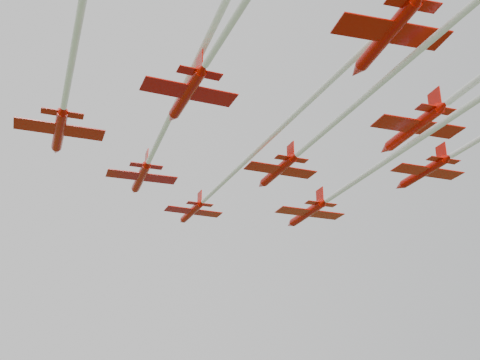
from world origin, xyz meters
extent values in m
cylinder|color=#BA0A01|center=(-5.73, 24.41, 59.87)|extent=(2.67, 8.52, 1.10)
cone|color=#BA0A01|center=(-6.69, 29.45, 59.87)|extent=(1.41, 1.97, 1.10)
cone|color=#BA0A01|center=(-4.82, 19.66, 59.87)|extent=(1.20, 1.36, 1.00)
ellipsoid|color=black|center=(-6.10, 26.37, 60.27)|extent=(0.59, 1.01, 0.32)
cube|color=#BA0A01|center=(-5.58, 23.63, 59.62)|extent=(9.10, 4.19, 0.10)
cube|color=#BA0A01|center=(-5.00, 20.59, 59.87)|extent=(4.14, 1.92, 0.08)
cube|color=#BA0A01|center=(-5.03, 20.79, 60.97)|extent=(0.43, 1.78, 1.99)
cylinder|color=silver|center=(0.33, -7.22, 59.82)|extent=(10.68, 52.81, 0.60)
cylinder|color=#BA0A01|center=(-14.31, 9.67, 59.19)|extent=(2.15, 8.75, 1.12)
cone|color=#BA0A01|center=(-14.93, 14.89, 59.19)|extent=(1.33, 1.96, 1.12)
cone|color=#BA0A01|center=(-13.72, 4.76, 59.19)|extent=(1.16, 1.34, 1.02)
ellipsoid|color=black|center=(-14.55, 11.70, 59.60)|extent=(0.54, 1.01, 0.33)
cube|color=#BA0A01|center=(-14.21, 8.86, 58.94)|extent=(9.23, 3.70, 0.10)
cube|color=#BA0A01|center=(-13.83, 5.72, 59.19)|extent=(4.20, 1.70, 0.08)
cube|color=#BA0A01|center=(-13.86, 5.93, 60.31)|extent=(0.32, 1.84, 2.04)
cylinder|color=silver|center=(-11.04, -17.63, 59.14)|extent=(5.84, 43.74, 0.61)
cylinder|color=#BA0A01|center=(9.19, 12.49, 56.74)|extent=(2.57, 9.24, 1.19)
cone|color=#BA0A01|center=(8.34, 17.98, 56.74)|extent=(1.47, 2.10, 1.19)
cone|color=#BA0A01|center=(9.98, 7.32, 56.74)|extent=(1.26, 1.44, 1.08)
ellipsoid|color=black|center=(8.86, 14.62, 57.17)|extent=(0.60, 1.08, 0.35)
cube|color=#BA0A01|center=(9.32, 11.64, 56.47)|extent=(9.81, 4.22, 0.11)
cube|color=#BA0A01|center=(9.83, 8.33, 56.74)|extent=(4.46, 1.94, 0.09)
cube|color=#BA0A01|center=(9.79, 8.55, 57.92)|extent=(0.40, 1.93, 2.16)
cylinder|color=silver|center=(13.77, -17.18, 56.68)|extent=(8.03, 47.94, 0.65)
cylinder|color=#BA0A01|center=(-23.78, -2.21, 59.29)|extent=(2.48, 9.25, 1.19)
cone|color=#BA0A01|center=(-24.56, 3.28, 59.29)|extent=(1.45, 2.09, 1.19)
cone|color=#BA0A01|center=(-23.03, -7.39, 59.29)|extent=(1.25, 1.43, 1.08)
ellipsoid|color=black|center=(-24.08, -0.08, 59.72)|extent=(0.59, 1.08, 0.35)
cube|color=#BA0A01|center=(-23.65, -3.07, 59.02)|extent=(9.80, 4.12, 0.11)
cube|color=#BA0A01|center=(-23.18, -6.38, 59.29)|extent=(4.46, 1.89, 0.09)
cube|color=#BA0A01|center=(-23.21, -6.17, 60.47)|extent=(0.38, 1.94, 2.16)
cylinder|color=#BA0A01|center=(1.23, -1.34, 56.93)|extent=(2.38, 8.10, 1.04)
cone|color=#BA0A01|center=(0.41, 3.46, 56.93)|extent=(1.31, 1.85, 1.04)
cone|color=#BA0A01|center=(2.01, -5.87, 56.93)|extent=(1.12, 1.28, 0.95)
ellipsoid|color=black|center=(0.92, 0.52, 57.31)|extent=(0.54, 0.95, 0.30)
cube|color=#BA0A01|center=(1.36, -2.09, 56.69)|extent=(8.62, 3.83, 0.09)
cube|color=#BA0A01|center=(1.86, -4.98, 56.93)|extent=(3.92, 1.76, 0.08)
cube|color=#BA0A01|center=(1.82, -4.80, 57.97)|extent=(0.38, 1.69, 1.89)
cylinder|color=silver|center=(5.20, -24.55, 56.88)|extent=(6.77, 36.43, 0.57)
cylinder|color=#BA0A01|center=(21.76, 1.75, 59.69)|extent=(2.38, 9.13, 1.17)
cone|color=#BA0A01|center=(21.02, 7.18, 59.69)|extent=(1.42, 2.06, 1.17)
cone|color=#BA0A01|center=(22.45, -3.37, 59.69)|extent=(1.23, 1.41, 1.06)
ellipsoid|color=black|center=(21.47, 3.86, 60.12)|extent=(0.58, 1.06, 0.34)
cube|color=#BA0A01|center=(21.87, 0.91, 59.43)|extent=(9.66, 4.01, 0.11)
cube|color=#BA0A01|center=(22.31, -2.37, 59.69)|extent=(4.39, 1.84, 0.09)
cube|color=#BA0A01|center=(22.29, -2.15, 60.86)|extent=(0.36, 1.91, 2.13)
cylinder|color=#BA0A01|center=(-11.48, -17.69, 56.62)|extent=(2.45, 8.12, 1.04)
cone|color=#BA0A01|center=(-12.34, -12.88, 56.62)|extent=(1.33, 1.86, 1.04)
cone|color=#BA0A01|center=(-10.67, -22.22, 56.62)|extent=(1.13, 1.29, 0.95)
ellipsoid|color=black|center=(-11.82, -15.82, 57.00)|extent=(0.55, 0.96, 0.30)
cube|color=#BA0A01|center=(-11.35, -18.44, 56.38)|extent=(8.65, 3.90, 0.09)
cube|color=#BA0A01|center=(-10.83, -21.33, 56.62)|extent=(3.94, 1.79, 0.08)
cube|color=#BA0A01|center=(-10.87, -21.15, 57.66)|extent=(0.39, 1.70, 1.90)
cylinder|color=#BA0A01|center=(13.21, -12.14, 58.43)|extent=(2.23, 9.43, 1.21)
cone|color=#BA0A01|center=(12.59, -6.50, 58.43)|extent=(1.42, 2.10, 1.21)
cone|color=#BA0A01|center=(13.79, -17.44, 58.43)|extent=(1.24, 1.43, 1.10)
ellipsoid|color=black|center=(12.97, -9.95, 58.87)|extent=(0.57, 1.09, 0.35)
cube|color=#BA0A01|center=(13.30, -13.01, 58.15)|extent=(9.94, 3.91, 0.11)
cube|color=#BA0A01|center=(13.68, -16.40, 58.43)|extent=(4.52, 1.80, 0.09)
cube|color=#BA0A01|center=(13.65, -16.18, 59.64)|extent=(0.33, 1.98, 2.20)
cylinder|color=#BA0A01|center=(3.23, -27.42, 58.14)|extent=(1.70, 8.95, 1.15)
cone|color=#BA0A01|center=(2.89, -22.03, 58.14)|extent=(1.27, 1.95, 1.15)
ellipsoid|color=black|center=(3.10, -25.33, 58.56)|extent=(0.50, 1.02, 0.34)
cube|color=#BA0A01|center=(3.28, -28.25, 57.88)|extent=(9.37, 3.29, 0.10)
cube|color=#BA0A01|center=(3.48, -31.49, 58.14)|extent=(4.26, 1.51, 0.08)
camera|label=1|loc=(-16.23, -64.38, 29.87)|focal=45.00mm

